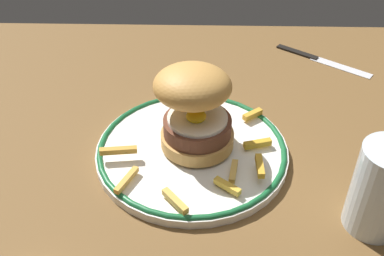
{
  "coord_description": "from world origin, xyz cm",
  "views": [
    {
      "loc": [
        -3.22,
        -44.17,
        41.11
      ],
      "look_at": [
        -4.42,
        2.56,
        4.6
      ],
      "focal_mm": 42.88,
      "sensor_mm": 36.0,
      "label": 1
    }
  ],
  "objects": [
    {
      "name": "ground_plane",
      "position": [
        0.0,
        0.0,
        -2.0
      ],
      "size": [
        126.83,
        85.33,
        4.0
      ],
      "primitive_type": "cube",
      "color": "brown"
    },
    {
      "name": "dinner_plate",
      "position": [
        -4.42,
        2.56,
        0.84
      ],
      "size": [
        25.73,
        25.73,
        1.6
      ],
      "color": "white",
      "rests_on": "ground_plane"
    },
    {
      "name": "burger",
      "position": [
        -4.11,
        3.55,
        7.43
      ],
      "size": [
        10.93,
        11.34,
        11.68
      ],
      "color": "tan",
      "rests_on": "dinner_plate"
    },
    {
      "name": "fries_pile",
      "position": [
        -2.7,
        -0.21,
        2.18
      ],
      "size": [
        22.45,
        21.5,
        1.61
      ],
      "color": "gold",
      "rests_on": "dinner_plate"
    },
    {
      "name": "water_glass",
      "position": [
        16.41,
        -8.76,
        4.67
      ],
      "size": [
        6.51,
        6.51,
        10.89
      ],
      "color": "silver",
      "rests_on": "ground_plane"
    },
    {
      "name": "knife",
      "position": [
        17.1,
        29.38,
        0.26
      ],
      "size": [
        15.44,
        11.8,
        0.7
      ],
      "color": "black",
      "rests_on": "ground_plane"
    }
  ]
}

